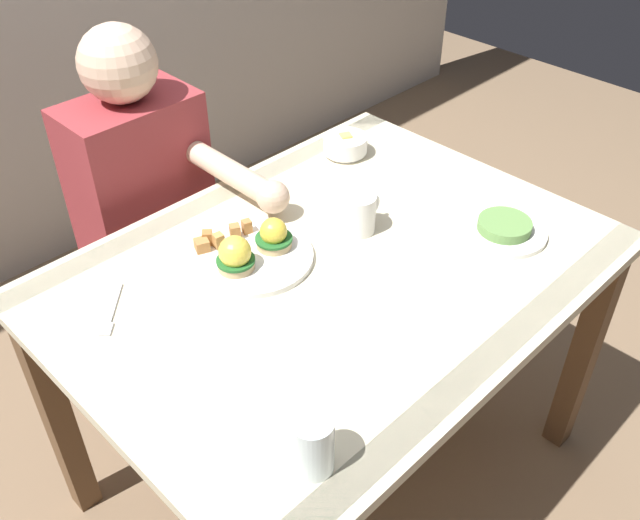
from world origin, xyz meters
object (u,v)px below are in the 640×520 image
dining_table (334,301)px  fork (111,313)px  coffee_mug (359,212)px  fruit_bowl (345,145)px  eggs_benedict_plate (251,252)px  water_glass_near (312,446)px  diner_person (151,207)px  side_plate (504,229)px

dining_table → fork: size_ratio=9.60×
dining_table → coffee_mug: coffee_mug is taller
fruit_bowl → fork: (-0.80, -0.11, -0.03)m
eggs_benedict_plate → water_glass_near: water_glass_near is taller
fruit_bowl → water_glass_near: water_glass_near is taller
water_glass_near → fork: bearing=93.8°
fruit_bowl → coffee_mug: (-0.23, -0.27, 0.02)m
eggs_benedict_plate → fruit_bowl: bearing=20.0°
fruit_bowl → coffee_mug: 0.35m
fruit_bowl → coffee_mug: size_ratio=1.08×
diner_person → water_glass_near: bearing=-108.2°
coffee_mug → diner_person: bearing=112.3°
coffee_mug → side_plate: size_ratio=0.56×
dining_table → side_plate: size_ratio=6.00×
side_plate → fruit_bowl: bearing=89.4°
water_glass_near → eggs_benedict_plate: bearing=59.7°
eggs_benedict_plate → water_glass_near: bearing=-120.3°
fork → diner_person: bearing=48.5°
fork → side_plate: side_plate is taller
fruit_bowl → side_plate: bearing=-90.6°
eggs_benedict_plate → diner_person: bearing=86.3°
eggs_benedict_plate → fork: bearing=167.5°
dining_table → side_plate: bearing=-28.4°
dining_table → fruit_bowl: size_ratio=10.00×
side_plate → fork: bearing=152.9°
coffee_mug → fork: size_ratio=0.89×
eggs_benedict_plate → coffee_mug: coffee_mug is taller
dining_table → water_glass_near: bearing=-139.9°
fork → side_plate: bearing=-27.1°
fruit_bowl → side_plate: size_ratio=0.60×
fork → side_plate: size_ratio=0.62×
dining_table → eggs_benedict_plate: 0.23m
coffee_mug → fork: bearing=164.5°
water_glass_near → dining_table: bearing=40.1°
dining_table → diner_person: (-0.09, 0.60, 0.02)m
side_plate → dining_table: bearing=151.6°
fruit_bowl → diner_person: diner_person is taller
water_glass_near → diner_person: size_ratio=0.10×
side_plate → diner_person: bearing=119.6°
eggs_benedict_plate → fork: size_ratio=2.16×
coffee_mug → side_plate: (0.23, -0.25, -0.04)m
fruit_bowl → fork: size_ratio=0.96×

